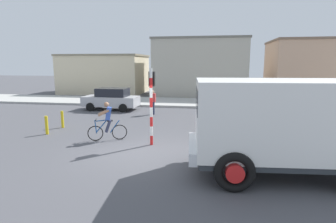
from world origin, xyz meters
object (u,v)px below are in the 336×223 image
(truck_foreground, at_px, (283,122))
(traffic_light_pole, at_px, (151,96))
(bollard_far, at_px, (62,119))
(car_white_mid, at_px, (111,99))
(bollard_near, at_px, (47,125))
(car_red_near, at_px, (254,111))
(cyclist, at_px, (107,121))
(pedestrian_near_kerb, at_px, (153,102))

(truck_foreground, relative_size, traffic_light_pole, 1.75)
(truck_foreground, relative_size, bollard_far, 6.23)
(car_white_mid, relative_size, bollard_near, 4.50)
(traffic_light_pole, relative_size, car_white_mid, 0.79)
(bollard_near, bearing_deg, car_white_mid, 86.12)
(car_white_mid, relative_size, bollard_far, 4.50)
(bollard_near, bearing_deg, truck_foreground, -18.15)
(traffic_light_pole, bearing_deg, car_red_near, 41.62)
(traffic_light_pole, bearing_deg, bollard_far, 157.98)
(cyclist, height_order, traffic_light_pole, traffic_light_pole)
(traffic_light_pole, height_order, bollard_far, traffic_light_pole)
(car_red_near, height_order, pedestrian_near_kerb, pedestrian_near_kerb)
(bollard_near, bearing_deg, traffic_light_pole, -8.16)
(car_red_near, xyz_separation_m, car_white_mid, (-9.61, 3.83, 0.00))
(car_red_near, relative_size, bollard_far, 4.77)
(traffic_light_pole, relative_size, car_red_near, 0.74)
(traffic_light_pole, height_order, pedestrian_near_kerb, traffic_light_pole)
(traffic_light_pole, xyz_separation_m, bollard_far, (-5.36, 2.17, -1.62))
(cyclist, bearing_deg, traffic_light_pole, -8.03)
(truck_foreground, xyz_separation_m, bollard_far, (-9.95, 4.66, -1.22))
(cyclist, height_order, pedestrian_near_kerb, cyclist)
(bollard_far, bearing_deg, traffic_light_pole, -22.02)
(car_white_mid, xyz_separation_m, bollard_far, (-0.49, -5.87, -0.37))
(truck_foreground, height_order, bollard_far, truck_foreground)
(truck_foreground, height_order, pedestrian_near_kerb, truck_foreground)
(car_white_mid, distance_m, bollard_far, 5.90)
(bollard_near, relative_size, bollard_far, 1.00)
(car_red_near, bearing_deg, cyclist, -150.12)
(traffic_light_pole, bearing_deg, cyclist, 171.97)
(bollard_far, bearing_deg, pedestrian_near_kerb, 48.96)
(traffic_light_pole, height_order, car_white_mid, traffic_light_pole)
(car_red_near, relative_size, bollard_near, 4.77)
(bollard_far, bearing_deg, car_red_near, 11.41)
(car_red_near, distance_m, pedestrian_near_kerb, 6.65)
(car_white_mid, bearing_deg, truck_foreground, -48.09)
(cyclist, relative_size, bollard_far, 1.91)
(traffic_light_pole, relative_size, bollard_near, 3.56)
(pedestrian_near_kerb, distance_m, bollard_near, 7.10)
(truck_foreground, xyz_separation_m, traffic_light_pole, (-4.58, 2.49, 0.40))
(cyclist, relative_size, bollard_near, 1.91)
(traffic_light_pole, xyz_separation_m, bollard_near, (-5.36, 0.77, -1.62))
(pedestrian_near_kerb, bearing_deg, bollard_near, -123.59)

